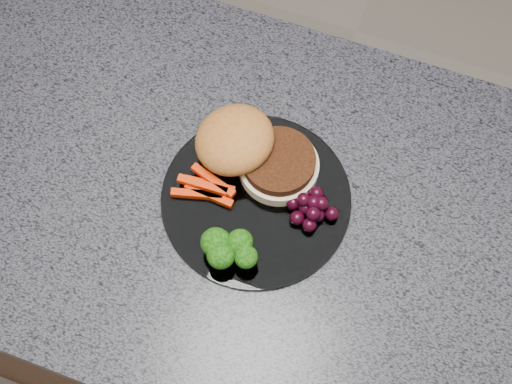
% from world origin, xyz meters
% --- Properties ---
extents(island_cabinet, '(1.20, 0.60, 0.86)m').
position_xyz_m(island_cabinet, '(0.00, 0.00, 0.43)').
color(island_cabinet, brown).
rests_on(island_cabinet, ground).
extents(countertop, '(1.20, 0.60, 0.04)m').
position_xyz_m(countertop, '(0.00, 0.00, 0.88)').
color(countertop, '#484852').
rests_on(countertop, island_cabinet).
extents(plate, '(0.26, 0.26, 0.01)m').
position_xyz_m(plate, '(0.04, 0.00, 0.90)').
color(plate, white).
rests_on(plate, countertop).
extents(burger, '(0.18, 0.12, 0.06)m').
position_xyz_m(burger, '(0.01, 0.06, 0.93)').
color(burger, beige).
rests_on(burger, plate).
extents(carrot_sticks, '(0.09, 0.05, 0.02)m').
position_xyz_m(carrot_sticks, '(-0.03, -0.01, 0.91)').
color(carrot_sticks, red).
rests_on(carrot_sticks, plate).
extents(broccoli, '(0.08, 0.06, 0.05)m').
position_xyz_m(broccoli, '(0.03, -0.09, 0.93)').
color(broccoli, '#629737').
rests_on(broccoli, plate).
extents(grape_bunch, '(0.07, 0.07, 0.03)m').
position_xyz_m(grape_bunch, '(0.11, 0.01, 0.92)').
color(grape_bunch, black).
rests_on(grape_bunch, plate).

